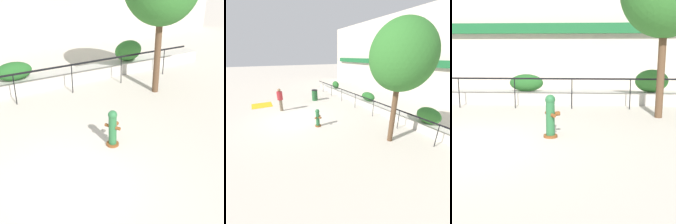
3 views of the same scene
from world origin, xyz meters
TOP-DOWN VIEW (x-y plane):
  - ground_plane at (0.00, 0.00)m, footprint 120.00×120.00m
  - planter_wall_low at (0.00, 6.00)m, footprint 18.00×0.70m
  - fence_railing_segment at (-0.00, 4.90)m, footprint 15.00×0.05m
  - hedge_bush_1 at (0.25, 6.00)m, footprint 1.37×0.68m
  - hedge_bush_2 at (5.29, 6.00)m, footprint 1.32×0.60m
  - fire_hydrant at (1.74, 0.97)m, footprint 0.48×0.48m

SIDE VIEW (x-z plane):
  - ground_plane at x=0.00m, z-range 0.00..0.00m
  - planter_wall_low at x=0.00m, z-range 0.00..0.50m
  - fire_hydrant at x=1.74m, z-range 0.01..1.09m
  - hedge_bush_1 at x=0.25m, z-range 0.50..1.20m
  - hedge_bush_2 at x=5.29m, z-range 0.50..1.41m
  - fence_railing_segment at x=0.00m, z-range 0.44..1.59m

